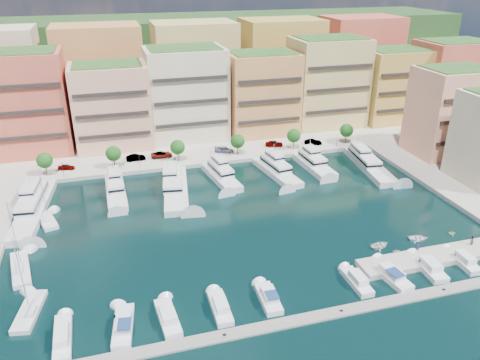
# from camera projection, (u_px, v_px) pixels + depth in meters

# --- Properties ---
(ground) EXTENTS (400.00, 400.00, 0.00)m
(ground) POSITION_uv_depth(u_px,v_px,m) (245.00, 222.00, 94.46)
(ground) COLOR black
(ground) RESTS_ON ground
(north_quay) EXTENTS (220.00, 64.00, 2.00)m
(north_quay) POSITION_uv_depth(u_px,v_px,m) (189.00, 128.00, 148.54)
(north_quay) COLOR #9E998E
(north_quay) RESTS_ON ground
(hillside) EXTENTS (240.00, 40.00, 58.00)m
(hillside) POSITION_uv_depth(u_px,v_px,m) (167.00, 92.00, 190.42)
(hillside) COLOR #1B3917
(hillside) RESTS_ON ground
(south_pontoon) EXTENTS (72.00, 2.20, 0.35)m
(south_pontoon) POSITION_uv_depth(u_px,v_px,m) (285.00, 324.00, 67.53)
(south_pontoon) COLOR gray
(south_pontoon) RESTS_ON ground
(finger_pier) EXTENTS (32.00, 5.00, 2.00)m
(finger_pier) POSITION_uv_depth(u_px,v_px,m) (442.00, 258.00, 82.85)
(finger_pier) COLOR #9E998E
(finger_pier) RESTS_ON ground
(apartment_1) EXTENTS (20.00, 16.50, 26.80)m
(apartment_1) POSITION_uv_depth(u_px,v_px,m) (28.00, 103.00, 122.70)
(apartment_1) COLOR #CF6045
(apartment_1) RESTS_ON north_quay
(apartment_2) EXTENTS (20.00, 15.50, 22.80)m
(apartment_2) POSITION_uv_depth(u_px,v_px,m) (111.00, 106.00, 127.10)
(apartment_2) COLOR #E5A980
(apartment_2) RESTS_ON north_quay
(apartment_3) EXTENTS (22.00, 16.50, 25.80)m
(apartment_3) POSITION_uv_depth(u_px,v_px,m) (186.00, 93.00, 133.53)
(apartment_3) COLOR #F6E1BE
(apartment_3) RESTS_ON north_quay
(apartment_4) EXTENTS (20.00, 15.50, 23.80)m
(apartment_4) POSITION_uv_depth(u_px,v_px,m) (261.00, 93.00, 137.76)
(apartment_4) COLOR #E49655
(apartment_4) RESTS_ON north_quay
(apartment_5) EXTENTS (22.00, 16.50, 26.80)m
(apartment_5) POSITION_uv_depth(u_px,v_px,m) (327.00, 82.00, 144.44)
(apartment_5) COLOR #D2BC6F
(apartment_5) RESTS_ON north_quay
(apartment_6) EXTENTS (20.00, 15.50, 22.80)m
(apartment_6) POSITION_uv_depth(u_px,v_px,m) (392.00, 85.00, 149.09)
(apartment_6) COLOR #BB9644
(apartment_6) RESTS_ON north_quay
(apartment_7) EXTENTS (22.00, 16.50, 24.80)m
(apartment_7) POSITION_uv_depth(u_px,v_px,m) (450.00, 80.00, 151.99)
(apartment_7) COLOR #CF6045
(apartment_7) RESTS_ON north_quay
(apartment_east_a) EXTENTS (18.00, 14.50, 22.80)m
(apartment_east_a) POSITION_uv_depth(u_px,v_px,m) (450.00, 111.00, 122.42)
(apartment_east_a) COLOR #E5A980
(apartment_east_a) RESTS_ON east_quay
(backblock_1) EXTENTS (26.00, 18.00, 30.00)m
(backblock_1) POSITION_uv_depth(u_px,v_px,m) (101.00, 75.00, 146.00)
(backblock_1) COLOR #E49655
(backblock_1) RESTS_ON north_quay
(backblock_2) EXTENTS (26.00, 18.00, 30.00)m
(backblock_2) POSITION_uv_depth(u_px,v_px,m) (195.00, 69.00, 153.58)
(backblock_2) COLOR #D2BC6F
(backblock_2) RESTS_ON north_quay
(backblock_3) EXTENTS (26.00, 18.00, 30.00)m
(backblock_3) POSITION_uv_depth(u_px,v_px,m) (281.00, 64.00, 161.17)
(backblock_3) COLOR #BB9644
(backblock_3) RESTS_ON north_quay
(backblock_4) EXTENTS (26.00, 18.00, 30.00)m
(backblock_4) POSITION_uv_depth(u_px,v_px,m) (358.00, 60.00, 168.75)
(backblock_4) COLOR #CF6045
(backblock_4) RESTS_ON north_quay
(tree_0) EXTENTS (3.80, 3.80, 5.65)m
(tree_0) POSITION_uv_depth(u_px,v_px,m) (44.00, 160.00, 111.59)
(tree_0) COLOR #473323
(tree_0) RESTS_ON north_quay
(tree_1) EXTENTS (3.80, 3.80, 5.65)m
(tree_1) POSITION_uv_depth(u_px,v_px,m) (113.00, 154.00, 115.63)
(tree_1) COLOR #473323
(tree_1) RESTS_ON north_quay
(tree_2) EXTENTS (3.80, 3.80, 5.65)m
(tree_2) POSITION_uv_depth(u_px,v_px,m) (178.00, 147.00, 119.68)
(tree_2) COLOR #473323
(tree_2) RESTS_ON north_quay
(tree_3) EXTENTS (3.80, 3.80, 5.65)m
(tree_3) POSITION_uv_depth(u_px,v_px,m) (238.00, 141.00, 123.72)
(tree_3) COLOR #473323
(tree_3) RESTS_ON north_quay
(tree_4) EXTENTS (3.80, 3.80, 5.65)m
(tree_4) POSITION_uv_depth(u_px,v_px,m) (294.00, 136.00, 127.76)
(tree_4) COLOR #473323
(tree_4) RESTS_ON north_quay
(tree_5) EXTENTS (3.80, 3.80, 5.65)m
(tree_5) POSITION_uv_depth(u_px,v_px,m) (347.00, 130.00, 131.81)
(tree_5) COLOR #473323
(tree_5) RESTS_ON north_quay
(lamppost_0) EXTENTS (0.30, 0.30, 4.20)m
(lamppost_0) POSITION_uv_depth(u_px,v_px,m) (62.00, 166.00, 110.97)
(lamppost_0) COLOR black
(lamppost_0) RESTS_ON north_quay
(lamppost_1) EXTENTS (0.30, 0.30, 4.20)m
(lamppost_1) POSITION_uv_depth(u_px,v_px,m) (139.00, 158.00, 115.52)
(lamppost_1) COLOR black
(lamppost_1) RESTS_ON north_quay
(lamppost_2) EXTENTS (0.30, 0.30, 4.20)m
(lamppost_2) POSITION_uv_depth(u_px,v_px,m) (210.00, 151.00, 120.07)
(lamppost_2) COLOR black
(lamppost_2) RESTS_ON north_quay
(lamppost_3) EXTENTS (0.30, 0.30, 4.20)m
(lamppost_3) POSITION_uv_depth(u_px,v_px,m) (276.00, 144.00, 124.62)
(lamppost_3) COLOR black
(lamppost_3) RESTS_ON north_quay
(lamppost_4) EXTENTS (0.30, 0.30, 4.20)m
(lamppost_4) POSITION_uv_depth(u_px,v_px,m) (337.00, 137.00, 129.18)
(lamppost_4) COLOR black
(lamppost_4) RESTS_ON north_quay
(yacht_0) EXTENTS (7.58, 26.94, 7.30)m
(yacht_0) POSITION_uv_depth(u_px,v_px,m) (33.00, 206.00, 98.17)
(yacht_0) COLOR silver
(yacht_0) RESTS_ON ground
(yacht_1) EXTENTS (4.43, 18.52, 7.30)m
(yacht_1) POSITION_uv_depth(u_px,v_px,m) (116.00, 189.00, 105.71)
(yacht_1) COLOR silver
(yacht_1) RESTS_ON ground
(yacht_2) EXTENTS (8.41, 23.98, 7.30)m
(yacht_2) POSITION_uv_depth(u_px,v_px,m) (175.00, 186.00, 107.03)
(yacht_2) COLOR silver
(yacht_2) RESTS_ON ground
(yacht_3) EXTENTS (6.59, 16.84, 7.30)m
(yacht_3) POSITION_uv_depth(u_px,v_px,m) (221.00, 174.00, 112.79)
(yacht_3) COLOR silver
(yacht_3) RESTS_ON ground
(yacht_4) EXTENTS (7.16, 18.96, 7.30)m
(yacht_4) POSITION_uv_depth(u_px,v_px,m) (276.00, 170.00, 115.44)
(yacht_4) COLOR silver
(yacht_4) RESTS_ON ground
(yacht_5) EXTENTS (5.65, 16.14, 7.30)m
(yacht_5) POSITION_uv_depth(u_px,v_px,m) (313.00, 163.00, 119.17)
(yacht_5) COLOR silver
(yacht_5) RESTS_ON ground
(yacht_6) EXTENTS (7.76, 23.93, 7.30)m
(yacht_6) POSITION_uv_depth(u_px,v_px,m) (368.00, 163.00, 119.53)
(yacht_6) COLOR silver
(yacht_6) RESTS_ON ground
(cruiser_0) EXTENTS (2.53, 9.13, 2.55)m
(cruiser_0) POSITION_uv_depth(u_px,v_px,m) (63.00, 338.00, 64.28)
(cruiser_0) COLOR white
(cruiser_0) RESTS_ON ground
(cruiser_1) EXTENTS (3.76, 8.92, 2.66)m
(cruiser_1) POSITION_uv_depth(u_px,v_px,m) (123.00, 326.00, 66.32)
(cruiser_1) COLOR white
(cruiser_1) RESTS_ON ground
(cruiser_2) EXTENTS (3.15, 8.41, 2.55)m
(cruiser_2) POSITION_uv_depth(u_px,v_px,m) (168.00, 318.00, 67.95)
(cruiser_2) COLOR white
(cruiser_2) RESTS_ON ground
(cruiser_3) EXTENTS (2.52, 7.75, 2.55)m
(cruiser_3) POSITION_uv_depth(u_px,v_px,m) (220.00, 308.00, 69.94)
(cruiser_3) COLOR white
(cruiser_3) RESTS_ON ground
(cruiser_4) EXTENTS (2.87, 7.35, 2.66)m
(cruiser_4) POSITION_uv_depth(u_px,v_px,m) (269.00, 298.00, 71.86)
(cruiser_4) COLOR white
(cruiser_4) RESTS_ON ground
(cruiser_6) EXTENTS (2.40, 7.39, 2.55)m
(cruiser_6) POSITION_uv_depth(u_px,v_px,m) (357.00, 282.00, 75.71)
(cruiser_6) COLOR white
(cruiser_6) RESTS_ON ground
(cruiser_7) EXTENTS (3.82, 8.98, 2.66)m
(cruiser_7) POSITION_uv_depth(u_px,v_px,m) (390.00, 275.00, 77.23)
(cruiser_7) COLOR white
(cruiser_7) RESTS_ON ground
(cruiser_8) EXTENTS (3.40, 8.02, 2.55)m
(cruiser_8) POSITION_uv_depth(u_px,v_px,m) (429.00, 268.00, 79.15)
(cruiser_8) COLOR white
(cruiser_8) RESTS_ON ground
(cruiser_9) EXTENTS (2.69, 7.33, 2.55)m
(cruiser_9) POSITION_uv_depth(u_px,v_px,m) (463.00, 261.00, 80.91)
(cruiser_9) COLOR white
(cruiser_9) RESTS_ON ground
(sailboat_2) EXTENTS (4.87, 8.19, 13.20)m
(sailboat_2) POSITION_uv_depth(u_px,v_px,m) (47.00, 221.00, 93.99)
(sailboat_2) COLOR silver
(sailboat_2) RESTS_ON ground
(sailboat_0) EXTENTS (4.47, 9.53, 13.20)m
(sailboat_0) POSITION_uv_depth(u_px,v_px,m) (30.00, 312.00, 69.39)
(sailboat_0) COLOR silver
(sailboat_0) RESTS_ON ground
(sailboat_1) EXTENTS (4.62, 11.04, 13.20)m
(sailboat_1) POSITION_uv_depth(u_px,v_px,m) (21.00, 270.00, 79.10)
(sailboat_1) COLOR silver
(sailboat_1) RESTS_ON ground
(tender_2) EXTENTS (4.30, 3.52, 0.78)m
(tender_2) POSITION_uv_depth(u_px,v_px,m) (418.00, 238.00, 88.03)
(tender_2) COLOR white
(tender_2) RESTS_ON ground
(tender_0) EXTENTS (4.20, 3.35, 0.78)m
(tender_0) POSITION_uv_depth(u_px,v_px,m) (380.00, 245.00, 85.83)
(tender_0) COLOR silver
(tender_0) RESTS_ON ground
(tender_3) EXTENTS (1.76, 1.66, 0.74)m
(tender_3) POSITION_uv_depth(u_px,v_px,m) (452.00, 233.00, 89.88)
(tender_3) COLOR #EEECB6
(tender_3) RESTS_ON ground
(tender_1) EXTENTS (1.56, 1.40, 0.73)m
(tender_1) POSITION_uv_depth(u_px,v_px,m) (396.00, 251.00, 84.15)
(tender_1) COLOR beige
(tender_1) RESTS_ON ground
(car_0) EXTENTS (4.18, 2.26, 1.35)m
(car_0) POSITION_uv_depth(u_px,v_px,m) (66.00, 167.00, 115.79)
(car_0) COLOR gray
(car_0) RESTS_ON north_quay
(car_1) EXTENTS (5.02, 1.95, 1.63)m
(car_1) POSITION_uv_depth(u_px,v_px,m) (136.00, 158.00, 121.11)
(car_1) COLOR gray
(car_1) RESTS_ON north_quay
(car_2) EXTENTS (5.66, 2.74, 1.55)m
(car_2) POSITION_uv_depth(u_px,v_px,m) (162.00, 155.00, 123.09)
(car_2) COLOR gray
(car_2) RESTS_ON north_quay
(car_3) EXTENTS (5.55, 3.97, 1.49)m
(car_3) POSITION_uv_depth(u_px,v_px,m) (224.00, 150.00, 126.46)
(car_3) COLOR gray
(car_3) RESTS_ON north_quay
(car_4) EXTENTS (5.20, 3.12, 1.66)m
(car_4) POSITION_uv_depth(u_px,v_px,m) (274.00, 143.00, 130.62)
(car_4) COLOR gray
(car_4) RESTS_ON north_quay
(car_5) EXTENTS (5.02, 2.52, 1.58)m
(car_5) POSITION_uv_depth(u_px,v_px,m) (313.00, 142.00, 131.76)
(car_5) COLOR gray
(car_5) RESTS_ON north_quay
(person_0) EXTENTS (0.72, 0.69, 1.67)m
(person_0) POSITION_uv_depth(u_px,v_px,m) (418.00, 247.00, 82.66)
(person_0) COLOR #222345
(person_0) RESTS_ON finger_pier
(person_1) EXTENTS (1.11, 0.96, 1.98)m
(person_1) POSITION_uv_depth(u_px,v_px,m) (472.00, 240.00, 84.47)
(person_1) COLOR brown
(person_1) RESTS_ON finger_pier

